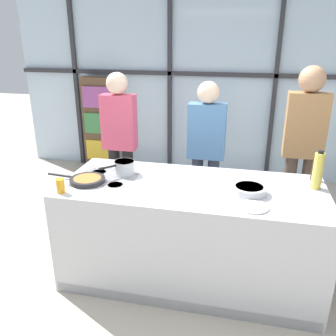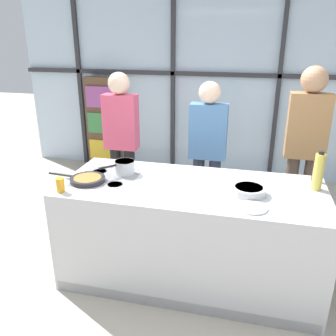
% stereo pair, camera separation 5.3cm
% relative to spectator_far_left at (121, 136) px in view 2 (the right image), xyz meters
% --- Properties ---
extents(ground_plane, '(18.00, 18.00, 0.00)m').
position_rel_spectator_far_left_xyz_m(ground_plane, '(0.99, -0.98, -1.00)').
color(ground_plane, '#BCB29E').
extents(back_window_wall, '(6.40, 0.10, 2.80)m').
position_rel_spectator_far_left_xyz_m(back_window_wall, '(0.99, 1.70, 0.40)').
color(back_window_wall, silver).
rests_on(back_window_wall, ground_plane).
extents(bookshelf, '(0.54, 0.19, 1.47)m').
position_rel_spectator_far_left_xyz_m(bookshelf, '(-0.89, 1.51, -0.27)').
color(bookshelf, brown).
rests_on(bookshelf, ground_plane).
extents(demo_island, '(2.20, 0.94, 0.91)m').
position_rel_spectator_far_left_xyz_m(demo_island, '(0.99, -0.98, -0.55)').
color(demo_island, silver).
rests_on(demo_island, ground_plane).
extents(spectator_far_left, '(0.38, 0.24, 1.71)m').
position_rel_spectator_far_left_xyz_m(spectator_far_left, '(0.00, 0.00, 0.00)').
color(spectator_far_left, black).
rests_on(spectator_far_left, ground_plane).
extents(spectator_center_left, '(0.40, 0.23, 1.65)m').
position_rel_spectator_far_left_xyz_m(spectator_center_left, '(0.99, 0.00, -0.05)').
color(spectator_center_left, '#232838').
rests_on(spectator_center_left, ground_plane).
extents(spectator_center_right, '(0.40, 0.25, 1.82)m').
position_rel_spectator_far_left_xyz_m(spectator_center_right, '(1.98, 0.00, 0.07)').
color(spectator_center_right, '#47382D').
rests_on(spectator_center_right, ground_plane).
extents(frying_pan, '(0.54, 0.30, 0.04)m').
position_rel_spectator_far_left_xyz_m(frying_pan, '(0.10, -1.11, -0.07)').
color(frying_pan, '#232326').
rests_on(frying_pan, demo_island).
extents(saucepan, '(0.27, 0.28, 0.12)m').
position_rel_spectator_far_left_xyz_m(saucepan, '(0.35, -0.86, -0.03)').
color(saucepan, silver).
rests_on(saucepan, demo_island).
extents(white_plate, '(0.22, 0.22, 0.01)m').
position_rel_spectator_far_left_xyz_m(white_plate, '(1.49, -1.29, -0.09)').
color(white_plate, white).
rests_on(white_plate, demo_island).
extents(mixing_bowl, '(0.27, 0.27, 0.06)m').
position_rel_spectator_far_left_xyz_m(mixing_bowl, '(1.46, -1.04, -0.06)').
color(mixing_bowl, silver).
rests_on(mixing_bowl, demo_island).
extents(oil_bottle, '(0.08, 0.08, 0.33)m').
position_rel_spectator_far_left_xyz_m(oil_bottle, '(1.99, -0.82, 0.06)').
color(oil_bottle, '#E0CC4C').
rests_on(oil_bottle, demo_island).
extents(pepper_grinder, '(0.05, 0.05, 0.23)m').
position_rel_spectator_far_left_xyz_m(pepper_grinder, '(2.00, -0.63, 0.01)').
color(pepper_grinder, '#332319').
rests_on(pepper_grinder, demo_island).
extents(juice_glass_near, '(0.07, 0.07, 0.12)m').
position_rel_spectator_far_left_xyz_m(juice_glass_near, '(-0.01, -1.35, -0.04)').
color(juice_glass_near, orange).
rests_on(juice_glass_near, demo_island).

